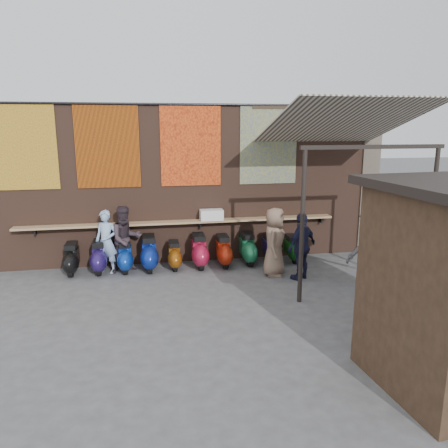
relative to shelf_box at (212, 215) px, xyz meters
name	(u,v)px	position (x,y,z in m)	size (l,w,h in m)	color
ground	(193,298)	(-0.78, -2.30, -1.26)	(70.00, 70.00, 0.00)	#474749
brick_wall	(179,185)	(-0.78, 0.40, 0.74)	(10.00, 0.40, 4.00)	brown
pier_right	(366,180)	(4.42, 0.40, 0.74)	(0.50, 0.50, 4.00)	#4C4238
eating_counter	(181,222)	(-0.78, 0.03, -0.16)	(8.00, 0.32, 0.05)	#9E7A51
shelf_box	(212,215)	(0.00, 0.00, 0.00)	(0.58, 0.31, 0.27)	white
tapestry_redgold	(23,147)	(-4.38, 0.18, 1.74)	(1.50, 0.02, 2.00)	maroon
tapestry_sun	(108,146)	(-2.48, 0.18, 1.74)	(1.50, 0.02, 2.00)	#DD5B0D
tapestry_orange	(191,145)	(-0.48, 0.18, 1.74)	(1.50, 0.02, 2.00)	#E3571C
tapestry_multi	(269,145)	(1.52, 0.18, 1.74)	(1.50, 0.02, 2.00)	navy
hang_rail	(178,104)	(-0.78, 0.17, 2.72)	(0.06, 0.06, 9.50)	black
scooter_stool_0	(72,259)	(-3.43, -0.26, -0.89)	(0.35, 0.78, 0.74)	black
scooter_stool_1	(99,257)	(-2.79, -0.28, -0.87)	(0.37, 0.81, 0.77)	#241653
scooter_stool_2	(125,257)	(-2.18, -0.31, -0.89)	(0.35, 0.78, 0.74)	#0D3395
scooter_stool_3	(149,253)	(-1.60, -0.31, -0.84)	(0.40, 0.89, 0.84)	navy
scooter_stool_4	(174,255)	(-0.99, -0.34, -0.92)	(0.32, 0.72, 0.68)	#80400B
scooter_stool_5	(199,251)	(-0.37, -0.33, -0.85)	(0.39, 0.87, 0.82)	#A71638
scooter_stool_6	(223,251)	(0.24, -0.34, -0.87)	(0.37, 0.81, 0.77)	#9C200C
scooter_stool_7	(248,249)	(0.89, -0.26, -0.87)	(0.37, 0.83, 0.78)	#1B6E44
scooter_stool_8	(271,249)	(1.51, -0.29, -0.89)	(0.35, 0.77, 0.73)	#251856
scooter_stool_9	(292,249)	(2.08, -0.31, -0.92)	(0.32, 0.72, 0.68)	#105315
diner_left	(106,242)	(-2.60, -0.30, -0.49)	(0.56, 0.37, 1.53)	#90ADD2
diner_right	(126,239)	(-2.14, -0.30, -0.45)	(0.78, 0.61, 1.61)	#32272E
shopper_navy	(302,246)	(1.82, -1.64, -0.48)	(0.92, 0.38, 1.57)	#161732
shopper_grey	(373,248)	(3.15, -2.42, -0.36)	(1.16, 0.67, 1.80)	#4E4D52
shopper_tan	(274,242)	(1.29, -1.25, -0.44)	(0.80, 0.52, 1.63)	#7A614E
stall_sign	(431,230)	(2.54, -5.04, 0.69)	(1.20, 0.04, 0.50)	gold
stall_shelf	(424,290)	(2.54, -5.04, -0.28)	(2.06, 0.10, 0.06)	#473321
awning_canvas	(341,122)	(2.72, -1.40, 2.29)	(3.20, 3.40, 0.03)	beige
awning_ledger	(314,107)	(2.72, 0.19, 2.69)	(3.30, 0.08, 0.12)	#33261C
awning_header	(374,147)	(2.72, -2.90, 1.82)	(3.00, 0.08, 0.08)	black
awning_post_left	(302,227)	(1.32, -2.90, 0.29)	(0.09, 0.09, 3.10)	black
awning_post_right	(431,221)	(4.12, -2.90, 0.29)	(0.09, 0.09, 3.10)	black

